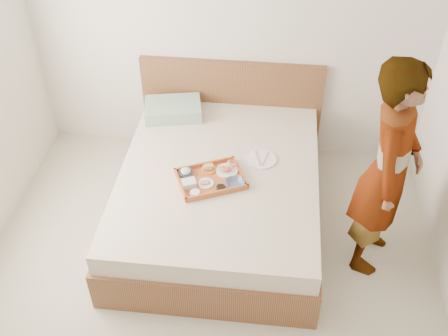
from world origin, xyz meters
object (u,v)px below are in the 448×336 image
at_px(bed, 219,195).
at_px(person, 388,171).
at_px(dinner_plate, 262,159).
at_px(tray, 211,179).

xyz_separation_m(bed, person, (1.21, -0.25, 0.60)).
bearing_deg(bed, dinner_plate, 27.83).
xyz_separation_m(tray, dinner_plate, (0.37, 0.29, -0.02)).
bearing_deg(bed, person, -11.82).
distance_m(tray, person, 1.30).
distance_m(dinner_plate, person, 1.03).
distance_m(bed, dinner_plate, 0.46).
relative_size(bed, tray, 4.03).
xyz_separation_m(bed, tray, (-0.05, -0.12, 0.29)).
relative_size(bed, dinner_plate, 8.24).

